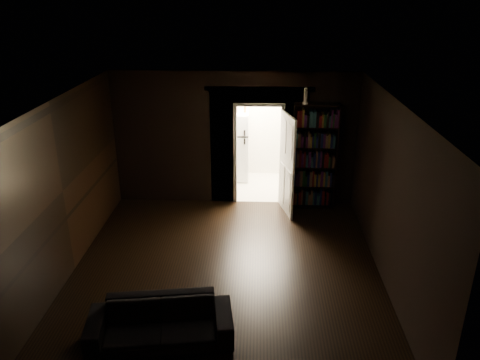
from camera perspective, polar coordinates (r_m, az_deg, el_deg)
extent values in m
plane|color=black|center=(7.77, -1.74, -11.16)|extent=(5.50, 5.50, 0.00)
cube|color=black|center=(9.86, -7.84, 5.08)|extent=(2.55, 0.10, 2.80)
cube|color=black|center=(9.78, 9.50, 4.84)|extent=(1.55, 0.10, 2.80)
cube|color=black|center=(9.45, 2.37, 11.09)|extent=(0.90, 0.10, 0.70)
cube|color=black|center=(7.69, -20.80, -1.27)|extent=(0.02, 5.50, 2.80)
cube|color=black|center=(7.36, 17.95, -1.95)|extent=(0.02, 5.50, 2.80)
cube|color=black|center=(4.73, -4.36, -15.37)|extent=(5.00, 0.02, 2.80)
cube|color=beige|center=(6.65, -2.03, 9.38)|extent=(5.00, 5.50, 0.02)
cube|color=silver|center=(9.76, 2.24, 2.93)|extent=(1.04, 0.06, 2.17)
cube|color=beige|center=(11.01, 2.18, -0.90)|extent=(2.20, 1.80, 0.10)
cube|color=white|center=(11.39, 2.30, 6.58)|extent=(2.20, 0.10, 2.40)
cube|color=white|center=(10.63, -3.41, 5.40)|extent=(0.10, 1.60, 2.40)
cube|color=white|center=(10.63, 7.98, 5.22)|extent=(0.10, 1.60, 2.40)
cube|color=white|center=(10.28, 2.39, 12.01)|extent=(2.20, 1.80, 0.10)
cube|color=#D07084|center=(11.10, 2.38, 11.57)|extent=(2.00, 0.04, 0.26)
imported|color=black|center=(6.37, -9.72, -16.14)|extent=(1.96, 1.06, 0.72)
cube|color=black|center=(9.66, 9.00, 2.78)|extent=(0.96, 0.60, 2.20)
cube|color=white|center=(11.14, -0.83, 4.22)|extent=(0.85, 0.81, 1.65)
cube|color=silver|center=(9.39, 5.75, 1.87)|extent=(0.26, 0.84, 2.05)
cube|color=white|center=(9.28, 8.00, 10.13)|extent=(0.13, 0.13, 0.33)
cube|color=black|center=(10.82, -0.45, 8.84)|extent=(0.56, 0.25, 0.23)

